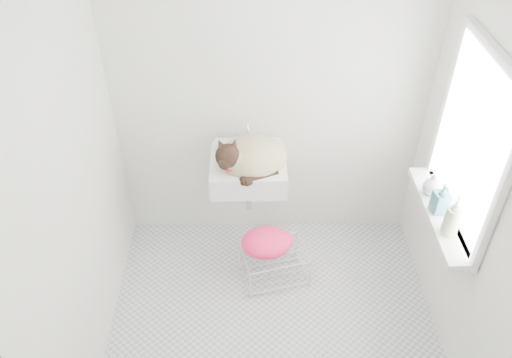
{
  "coord_description": "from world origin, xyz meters",
  "views": [
    {
      "loc": [
        -0.16,
        -2.12,
        3.0
      ],
      "look_at": [
        -0.11,
        0.5,
        0.88
      ],
      "focal_mm": 36.51,
      "sensor_mm": 36.0,
      "label": 1
    }
  ],
  "objects_px": {
    "bottle_a": "(448,233)",
    "bottle_b": "(438,211)",
    "bottle_c": "(430,193)",
    "cat": "(250,157)",
    "sink": "(248,161)",
    "wire_rack": "(274,262)"
  },
  "relations": [
    {
      "from": "bottle_a",
      "to": "sink",
      "type": "bearing_deg",
      "value": 147.93
    },
    {
      "from": "wire_rack",
      "to": "bottle_a",
      "type": "relative_size",
      "value": 2.02
    },
    {
      "from": "cat",
      "to": "bottle_c",
      "type": "bearing_deg",
      "value": -24.5
    },
    {
      "from": "sink",
      "to": "cat",
      "type": "xyz_separation_m",
      "value": [
        0.01,
        -0.02,
        0.04
      ]
    },
    {
      "from": "sink",
      "to": "bottle_b",
      "type": "xyz_separation_m",
      "value": [
        1.16,
        -0.53,
        0.0
      ]
    },
    {
      "from": "wire_rack",
      "to": "bottle_b",
      "type": "relative_size",
      "value": 2.18
    },
    {
      "from": "bottle_c",
      "to": "bottle_b",
      "type": "bearing_deg",
      "value": -90.0
    },
    {
      "from": "sink",
      "to": "cat",
      "type": "distance_m",
      "value": 0.05
    },
    {
      "from": "bottle_b",
      "to": "sink",
      "type": "bearing_deg",
      "value": 155.33
    },
    {
      "from": "sink",
      "to": "cat",
      "type": "height_order",
      "value": "cat"
    },
    {
      "from": "wire_rack",
      "to": "bottle_c",
      "type": "xyz_separation_m",
      "value": [
        0.98,
        -0.06,
        0.7
      ]
    },
    {
      "from": "wire_rack",
      "to": "sink",
      "type": "bearing_deg",
      "value": 121.2
    },
    {
      "from": "bottle_c",
      "to": "bottle_a",
      "type": "bearing_deg",
      "value": -90.0
    },
    {
      "from": "bottle_c",
      "to": "cat",
      "type": "bearing_deg",
      "value": 163.23
    },
    {
      "from": "bottle_a",
      "to": "bottle_c",
      "type": "distance_m",
      "value": 0.36
    },
    {
      "from": "cat",
      "to": "wire_rack",
      "type": "xyz_separation_m",
      "value": [
        0.17,
        -0.28,
        -0.74
      ]
    },
    {
      "from": "bottle_a",
      "to": "bottle_b",
      "type": "relative_size",
      "value": 1.08
    },
    {
      "from": "bottle_a",
      "to": "bottle_c",
      "type": "xyz_separation_m",
      "value": [
        0.0,
        0.36,
        0.0
      ]
    },
    {
      "from": "cat",
      "to": "bottle_a",
      "type": "distance_m",
      "value": 1.35
    },
    {
      "from": "bottle_a",
      "to": "bottle_b",
      "type": "distance_m",
      "value": 0.19
    },
    {
      "from": "cat",
      "to": "bottle_c",
      "type": "xyz_separation_m",
      "value": [
        1.15,
        -0.35,
        -0.04
      ]
    },
    {
      "from": "sink",
      "to": "wire_rack",
      "type": "height_order",
      "value": "sink"
    }
  ]
}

